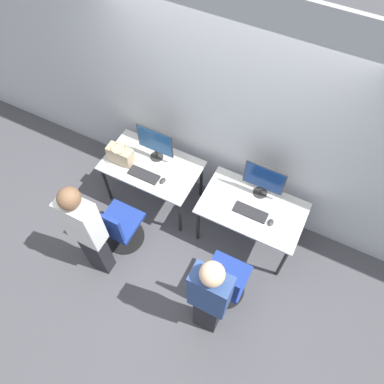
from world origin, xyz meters
TOP-DOWN VIEW (x-y plane):
  - ground_plane at (0.00, 0.00)m, footprint 20.00×20.00m
  - wall_back at (0.00, 0.81)m, footprint 12.00×0.05m
  - desk_left at (-0.64, 0.34)m, footprint 1.14×0.69m
  - monitor_left at (-0.64, 0.48)m, footprint 0.45×0.16m
  - keyboard_left at (-0.64, 0.18)m, footprint 0.37×0.14m
  - mouse_left at (-0.41, 0.20)m, footprint 0.06×0.09m
  - office_chair_left at (-0.69, -0.41)m, footprint 0.48×0.48m
  - person_left at (-0.73, -0.77)m, footprint 0.36×0.21m
  - desk_right at (0.64, 0.34)m, footprint 1.14×0.69m
  - monitor_right at (0.64, 0.56)m, footprint 0.45×0.16m
  - keyboard_right at (0.64, 0.27)m, footprint 0.37×0.14m
  - mouse_right at (0.88, 0.25)m, footprint 0.06×0.09m
  - office_chair_right at (0.68, -0.45)m, footprint 0.48×0.48m
  - person_right at (0.66, -0.82)m, footprint 0.36×0.21m
  - handbag at (-0.99, 0.24)m, footprint 0.30×0.18m

SIDE VIEW (x-z plane):
  - ground_plane at x=0.00m, z-range 0.00..0.00m
  - office_chair_left at x=-0.69m, z-range -0.08..0.80m
  - office_chair_right at x=0.68m, z-range -0.08..0.80m
  - desk_left at x=-0.64m, z-range 0.28..0.98m
  - desk_right at x=0.64m, z-range 0.28..0.98m
  - keyboard_left at x=-0.64m, z-range 0.71..0.73m
  - keyboard_right at x=0.64m, z-range 0.71..0.73m
  - mouse_left at x=-0.41m, z-range 0.71..0.74m
  - mouse_right at x=0.88m, z-range 0.71..0.74m
  - handbag at x=-0.99m, z-range 0.70..0.95m
  - person_right at x=0.66m, z-range 0.07..1.65m
  - person_left at x=-0.73m, z-range 0.07..1.69m
  - monitor_left at x=-0.64m, z-range 0.73..1.21m
  - monitor_right at x=0.64m, z-range 0.73..1.21m
  - wall_back at x=0.00m, z-range 0.00..2.80m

